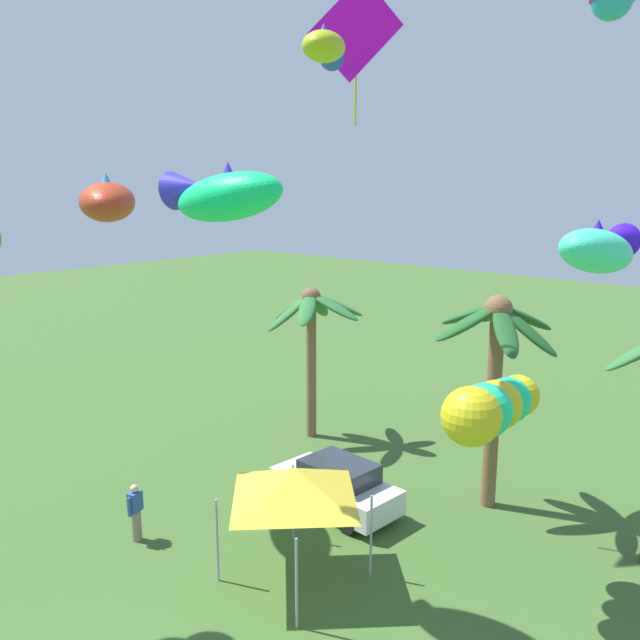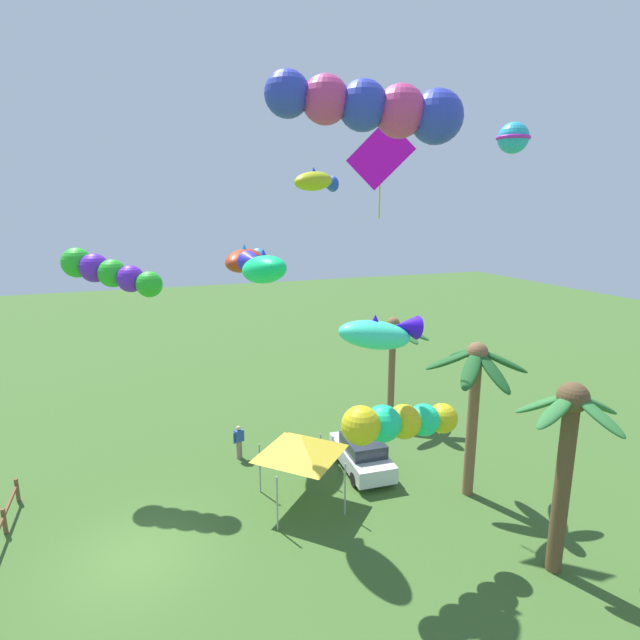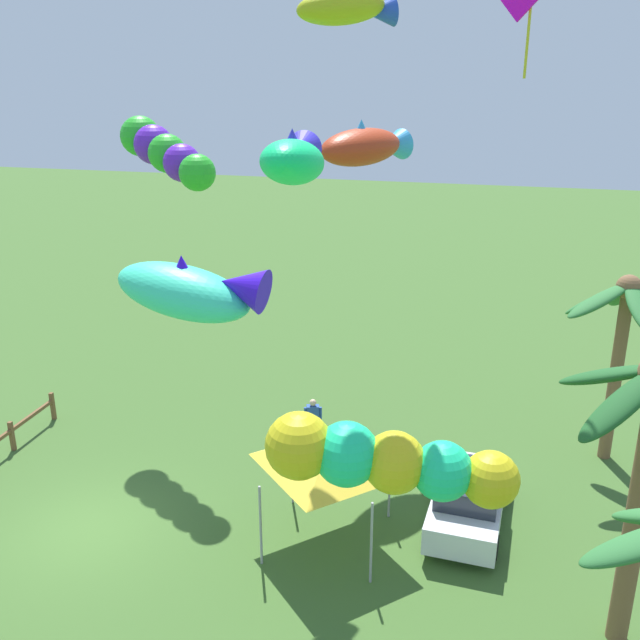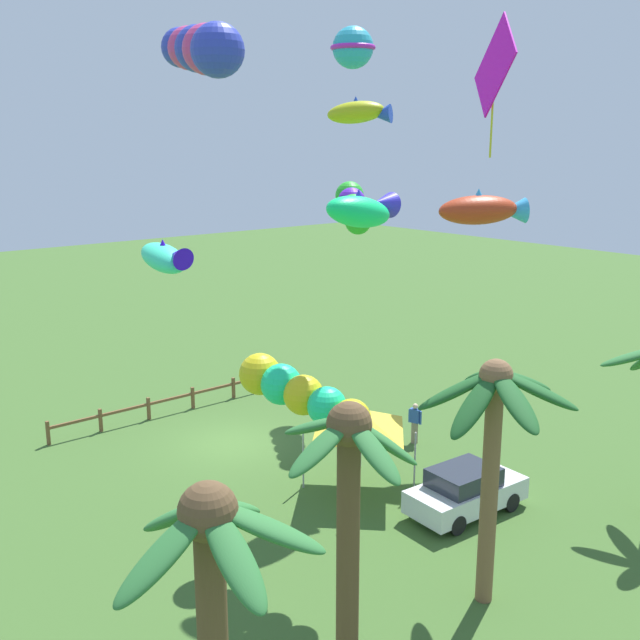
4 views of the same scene
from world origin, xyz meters
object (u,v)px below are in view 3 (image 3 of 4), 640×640
Objects in this scene: palm_tree_0 at (625,319)px; kite_fish_8 at (366,146)px; spectator_0 at (313,422)px; kite_tube_2 at (164,151)px; parked_car_0 at (468,498)px; kite_fish_7 at (294,159)px; kite_tube_4 at (382,460)px; kite_fish_5 at (192,290)px; kite_fish_3 at (347,8)px; festival_tent at (329,451)px.

kite_fish_8 reaches higher than palm_tree_0.
kite_tube_2 is (-1.16, -4.91, 7.87)m from spectator_0.
palm_tree_0 is at bearing 99.89° from spectator_0.
kite_fish_7 reaches higher than parked_car_0.
parked_car_0 is 5.63m from spectator_0.
kite_tube_2 is 1.15× the size of kite_fish_8.
kite_fish_7 is at bearing -5.93° from kite_fish_8.
kite_tube_4 is 7.26m from kite_fish_7.
kite_tube_2 is at bearing -129.90° from kite_fish_7.
spectator_0 is 0.47× the size of kite_fish_8.
kite_fish_5 is (12.11, 6.26, -0.27)m from kite_tube_2.
spectator_0 is at bearing -120.77° from parked_car_0.
palm_tree_0 reaches higher than parked_car_0.
spectator_0 is at bearing -25.93° from kite_fish_8.
parked_car_0 is at bearing 36.95° from kite_fish_8.
kite_tube_4 is (8.37, 3.44, 3.98)m from spectator_0.
kite_fish_3 reaches higher than kite_tube_4.
kite_fish_3 is (6.43, -6.67, 7.68)m from palm_tree_0.
spectator_0 is 12.46m from kite_fish_3.
palm_tree_0 is 6.87m from parked_car_0.
kite_fish_8 is (-1.00, 5.96, 0.19)m from kite_tube_2.
kite_fish_8 is at bearing -172.46° from kite_fish_3.
spectator_0 is 0.76× the size of kite_fish_5.
kite_tube_2 is at bearing -103.24° from spectator_0.
parked_car_0 is 9.45m from kite_fish_7.
palm_tree_0 is 1.67× the size of kite_fish_8.
kite_fish_5 reaches higher than palm_tree_0.
parked_car_0 is at bearing 125.52° from kite_fish_3.
festival_tent is 8.88m from kite_fish_5.
kite_fish_5 is at bearing 6.57° from kite_fish_7.
kite_fish_7 reaches higher than spectator_0.
kite_fish_7 is at bearing -149.45° from kite_tube_4.
kite_fish_8 reaches higher than kite_fish_5.
kite_tube_2 is 6.04m from kite_fish_8.
palm_tree_0 is 2.82× the size of kite_fish_3.
kite_fish_8 is (-13.11, -0.30, 0.47)m from kite_fish_5.
kite_fish_7 reaches higher than kite_fish_5.
kite_fish_8 reaches higher than parked_car_0.
palm_tree_0 is 1.98× the size of festival_tent.
kite_tube_2 is at bearing -152.66° from kite_fish_5.
kite_fish_7 is (-1.01, -1.07, 6.66)m from festival_tent.
palm_tree_0 is 14.99m from kite_fish_5.
festival_tent is 5.00m from kite_tube_4.
spectator_0 is at bearing -158.02° from kite_fish_3.
kite_fish_5 is at bearing 27.34° from kite_tube_2.
kite_fish_8 is (-10.52, -2.39, 4.08)m from kite_tube_4.
festival_tent is 0.84× the size of kite_fish_8.
parked_car_0 is at bearing 114.23° from festival_tent.
kite_tube_4 is at bearing 22.85° from kite_fish_3.
palm_tree_0 is at bearing 91.50° from kite_tube_2.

